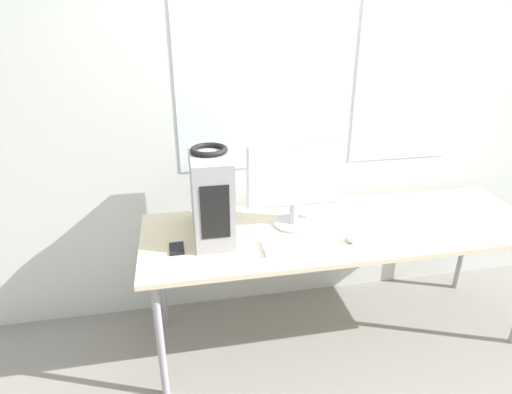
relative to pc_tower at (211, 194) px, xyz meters
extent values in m
plane|color=gray|center=(0.75, -0.44, -1.01)|extent=(14.00, 14.00, 0.00)
cube|color=silver|center=(0.75, 0.44, 0.34)|extent=(8.00, 0.06, 2.70)
cube|color=silver|center=(0.20, 0.41, 0.64)|extent=(0.70, 0.01, 1.31)
cube|color=silver|center=(1.30, 0.41, 0.64)|extent=(0.70, 0.01, 1.31)
cube|color=beige|center=(0.75, -0.06, -0.25)|extent=(2.30, 0.75, 0.03)
cylinder|color=#99999E|center=(-0.32, -0.36, -0.64)|extent=(0.04, 0.04, 0.75)
cylinder|color=#99999E|center=(-0.32, 0.23, -0.64)|extent=(0.04, 0.04, 0.75)
cylinder|color=#99999E|center=(1.82, 0.23, -0.64)|extent=(0.04, 0.04, 0.75)
cube|color=#9E9EA3|center=(0.00, 0.00, 0.00)|extent=(0.20, 0.45, 0.47)
cube|color=black|center=(0.00, -0.23, 0.00)|extent=(0.14, 0.00, 0.28)
torus|color=black|center=(0.00, 0.00, 0.25)|extent=(0.20, 0.20, 0.03)
cylinder|color=#B7B7BC|center=(0.47, 0.01, -0.23)|extent=(0.23, 0.23, 0.02)
cylinder|color=#B7B7BC|center=(0.47, 0.01, -0.16)|extent=(0.05, 0.05, 0.12)
cube|color=#B7B7BC|center=(0.47, 0.01, 0.07)|extent=(0.55, 0.03, 0.37)
cube|color=white|center=(0.47, 0.00, 0.07)|extent=(0.53, 0.00, 0.35)
cube|color=silver|center=(0.44, -0.23, -0.23)|extent=(0.41, 0.16, 0.02)
cube|color=white|center=(0.44, -0.23, -0.21)|extent=(0.37, 0.14, 0.00)
ellipsoid|color=#B2B2B7|center=(0.72, -0.24, -0.22)|extent=(0.05, 0.08, 0.03)
cube|color=black|center=(-0.20, -0.14, -0.23)|extent=(0.08, 0.13, 0.01)
camera|label=1|loc=(-0.16, -2.11, 0.92)|focal=30.00mm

